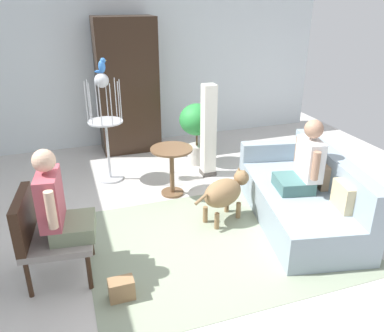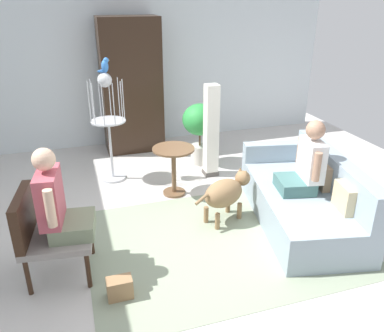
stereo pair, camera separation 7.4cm
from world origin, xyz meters
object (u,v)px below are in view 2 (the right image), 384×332
(couch, at_px, (304,198))
(armchair, at_px, (43,229))
(dog, at_px, (226,192))
(column_lamp, at_px, (211,132))
(armoire_cabinet, at_px, (131,86))
(person_on_couch, at_px, (306,164))
(round_end_table, at_px, (174,163))
(parrot, at_px, (105,66))
(handbag, at_px, (120,288))
(potted_plant, at_px, (200,125))
(person_on_armchair, at_px, (57,203))
(bird_cage_stand, at_px, (108,120))

(couch, distance_m, armchair, 2.83)
(armchair, height_order, dog, armchair)
(column_lamp, relative_size, armoire_cabinet, 0.62)
(person_on_couch, relative_size, round_end_table, 1.25)
(person_on_couch, height_order, round_end_table, person_on_couch)
(couch, relative_size, armoire_cabinet, 0.98)
(parrot, distance_m, handbag, 2.89)
(couch, xyz_separation_m, potted_plant, (-0.62, 1.95, 0.34))
(armoire_cabinet, xyz_separation_m, handbag, (-0.76, -3.58, -0.97))
(couch, xyz_separation_m, dog, (-0.87, 0.27, 0.08))
(person_on_armchair, xyz_separation_m, bird_cage_stand, (0.68, 1.96, 0.11))
(dog, relative_size, column_lamp, 0.59)
(person_on_armchair, distance_m, round_end_table, 1.90)
(person_on_couch, bearing_deg, person_on_armchair, -176.94)
(round_end_table, relative_size, bird_cage_stand, 0.43)
(column_lamp, bearing_deg, potted_plant, 92.31)
(dog, xyz_separation_m, potted_plant, (0.26, 1.68, 0.27))
(round_end_table, xyz_separation_m, parrot, (-0.70, 0.72, 1.16))
(person_on_couch, bearing_deg, column_lamp, 109.69)
(armchair, xyz_separation_m, handbag, (0.58, -0.52, -0.40))
(column_lamp, xyz_separation_m, armoire_cabinet, (-0.87, 1.41, 0.41))
(bird_cage_stand, bearing_deg, column_lamp, -11.82)
(armchair, relative_size, potted_plant, 0.90)
(couch, relative_size, armchair, 2.44)
(armchair, height_order, person_on_armchair, person_on_armchair)
(person_on_couch, bearing_deg, handbag, -163.74)
(person_on_couch, bearing_deg, couch, 26.81)
(bird_cage_stand, bearing_deg, person_on_couch, -43.35)
(dog, bearing_deg, armchair, -168.00)
(armchair, relative_size, person_on_couch, 1.06)
(couch, height_order, dog, couch)
(armoire_cabinet, bearing_deg, potted_plant, -48.71)
(bird_cage_stand, relative_size, handbag, 6.82)
(dog, bearing_deg, person_on_armchair, -166.43)
(couch, bearing_deg, round_end_table, 139.47)
(handbag, bearing_deg, armoire_cabinet, 77.94)
(armchair, xyz_separation_m, potted_plant, (2.20, 2.09, 0.13))
(couch, height_order, handbag, couch)
(couch, height_order, parrot, parrot)
(person_on_couch, relative_size, handbag, 3.67)
(bird_cage_stand, bearing_deg, couch, -42.25)
(person_on_couch, distance_m, column_lamp, 1.63)
(parrot, height_order, armoire_cabinet, armoire_cabinet)
(round_end_table, bearing_deg, column_lamp, 32.69)
(dog, bearing_deg, round_end_table, 115.69)
(couch, height_order, column_lamp, column_lamp)
(armchair, xyz_separation_m, bird_cage_stand, (0.83, 1.94, 0.37))
(round_end_table, bearing_deg, person_on_armchair, -138.26)
(column_lamp, xyz_separation_m, handbag, (-1.63, -2.17, -0.56))
(armoire_cabinet, bearing_deg, couch, -63.33)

